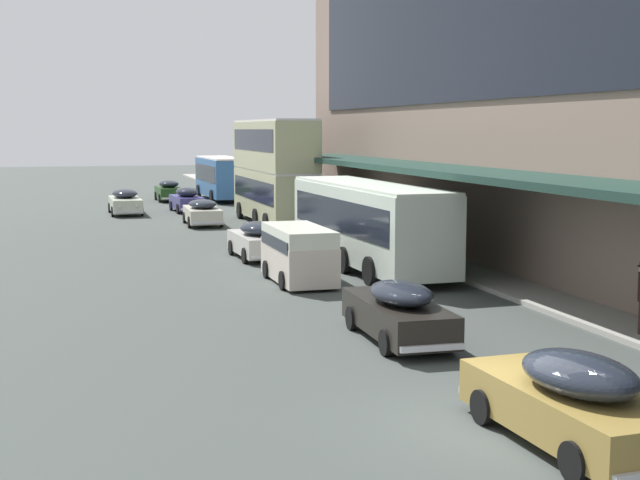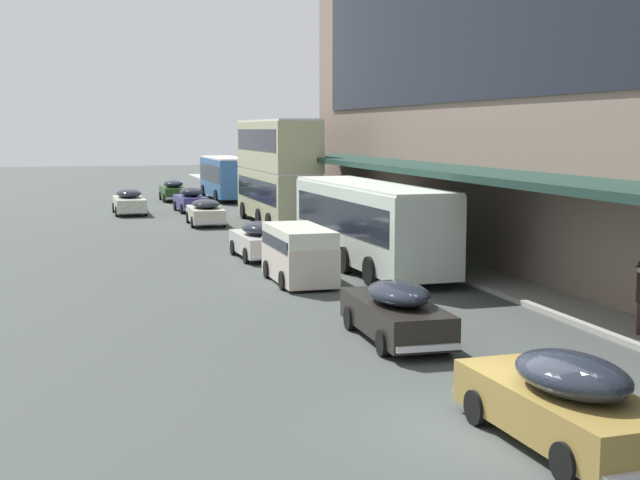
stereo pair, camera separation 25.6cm
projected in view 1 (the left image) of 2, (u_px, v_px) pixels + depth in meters
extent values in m
plane|color=#3E4541|center=(492.00, 427.00, 16.03)|extent=(240.00, 240.00, 0.00)
cube|color=#B0B183|center=(274.00, 195.00, 49.90)|extent=(2.42, 11.17, 2.65)
cube|color=black|center=(274.00, 189.00, 49.86)|extent=(2.46, 10.27, 1.17)
cube|color=silver|center=(274.00, 170.00, 49.73)|extent=(2.33, 11.17, 0.12)
cube|color=#B0B183|center=(273.00, 146.00, 49.56)|extent=(2.42, 11.17, 2.65)
cube|color=black|center=(273.00, 140.00, 49.52)|extent=(2.46, 10.27, 1.17)
cube|color=silver|center=(273.00, 121.00, 49.39)|extent=(2.33, 11.17, 0.12)
cube|color=black|center=(253.00, 126.00, 54.79)|extent=(1.21, 0.06, 0.36)
cylinder|color=black|center=(240.00, 210.00, 53.33)|extent=(0.25, 1.00, 1.00)
cylinder|color=black|center=(279.00, 209.00, 54.00)|extent=(0.25, 1.00, 1.00)
cylinder|color=black|center=(267.00, 222.00, 46.42)|extent=(0.25, 1.00, 1.00)
cylinder|color=black|center=(311.00, 221.00, 47.08)|extent=(0.25, 1.00, 1.00)
cylinder|color=black|center=(256.00, 218.00, 48.92)|extent=(0.25, 1.00, 1.00)
cylinder|color=black|center=(298.00, 216.00, 49.58)|extent=(0.25, 1.00, 1.00)
cube|color=silver|center=(368.00, 223.00, 34.10)|extent=(2.85, 11.54, 2.81)
cube|color=black|center=(368.00, 214.00, 34.06)|extent=(2.86, 10.62, 1.24)
cube|color=silver|center=(368.00, 185.00, 33.92)|extent=(2.75, 11.54, 0.12)
cube|color=black|center=(322.00, 184.00, 39.41)|extent=(1.26, 0.10, 0.36)
cylinder|color=black|center=(307.00, 244.00, 37.56)|extent=(0.28, 1.01, 1.00)
cylinder|color=black|center=(363.00, 242.00, 38.32)|extent=(0.28, 1.01, 1.00)
cylinder|color=black|center=(370.00, 271.00, 30.52)|extent=(0.28, 1.01, 1.00)
cylinder|color=black|center=(437.00, 267.00, 31.28)|extent=(0.28, 1.01, 1.00)
cylinder|color=black|center=(344.00, 260.00, 33.06)|extent=(0.28, 1.01, 1.00)
cylinder|color=black|center=(406.00, 257.00, 33.82)|extent=(0.28, 1.01, 1.00)
cube|color=#2E5E9A|center=(221.00, 177.00, 67.27)|extent=(2.63, 9.16, 2.77)
cube|color=black|center=(221.00, 173.00, 67.23)|extent=(2.66, 8.43, 1.22)
cube|color=silver|center=(221.00, 158.00, 67.09)|extent=(2.53, 9.16, 0.12)
cube|color=black|center=(210.00, 160.00, 71.49)|extent=(1.24, 0.08, 0.36)
cylinder|color=black|center=(199.00, 191.00, 70.00)|extent=(0.27, 1.00, 1.00)
cylinder|color=black|center=(230.00, 190.00, 70.72)|extent=(0.27, 1.00, 1.00)
cylinder|color=black|center=(212.00, 196.00, 64.38)|extent=(0.27, 1.00, 1.00)
cylinder|color=black|center=(246.00, 196.00, 65.10)|extent=(0.27, 1.00, 1.00)
cube|color=navy|center=(187.00, 202.00, 57.66)|extent=(1.83, 4.20, 0.81)
ellipsoid|color=#1E232D|center=(187.00, 192.00, 57.39)|extent=(1.54, 2.34, 0.62)
cube|color=silver|center=(181.00, 204.00, 59.67)|extent=(1.53, 0.20, 0.14)
cube|color=silver|center=(193.00, 209.00, 55.72)|extent=(1.53, 0.20, 0.14)
sphere|color=silver|center=(174.00, 199.00, 59.46)|extent=(0.18, 0.18, 0.18)
sphere|color=silver|center=(187.00, 199.00, 59.75)|extent=(0.18, 0.18, 0.18)
cylinder|color=black|center=(171.00, 206.00, 58.64)|extent=(0.17, 0.65, 0.64)
cylinder|color=black|center=(195.00, 205.00, 59.16)|extent=(0.17, 0.65, 0.64)
cylinder|color=black|center=(178.00, 209.00, 56.24)|extent=(0.17, 0.65, 0.64)
cylinder|color=black|center=(203.00, 208.00, 56.76)|extent=(0.17, 0.65, 0.64)
cube|color=beige|center=(202.00, 214.00, 49.69)|extent=(1.89, 4.44, 0.76)
ellipsoid|color=#1E232D|center=(203.00, 204.00, 49.40)|extent=(1.62, 2.46, 0.51)
cube|color=silver|center=(198.00, 215.00, 51.87)|extent=(1.67, 0.17, 0.14)
cube|color=silver|center=(207.00, 223.00, 47.56)|extent=(1.67, 0.17, 0.14)
sphere|color=silver|center=(190.00, 210.00, 51.69)|extent=(0.18, 0.18, 0.18)
sphere|color=silver|center=(206.00, 210.00, 51.93)|extent=(0.18, 0.18, 0.18)
cylinder|color=black|center=(184.00, 218.00, 50.82)|extent=(0.16, 0.64, 0.64)
cylinder|color=black|center=(215.00, 217.00, 51.24)|extent=(0.16, 0.64, 0.64)
cylinder|color=black|center=(189.00, 222.00, 48.20)|extent=(0.16, 0.64, 0.64)
cylinder|color=black|center=(221.00, 221.00, 48.63)|extent=(0.16, 0.64, 0.64)
cube|color=beige|center=(259.00, 244.00, 36.89)|extent=(1.89, 4.21, 0.80)
ellipsoid|color=#1E232D|center=(260.00, 228.00, 36.61)|extent=(1.63, 2.33, 0.57)
cube|color=silver|center=(247.00, 243.00, 38.94)|extent=(1.69, 0.17, 0.14)
cube|color=silver|center=(272.00, 256.00, 34.90)|extent=(1.69, 0.17, 0.14)
sphere|color=silver|center=(236.00, 237.00, 38.72)|extent=(0.18, 0.18, 0.18)
sphere|color=silver|center=(258.00, 236.00, 39.02)|extent=(0.18, 0.18, 0.18)
cylinder|color=black|center=(231.00, 248.00, 37.88)|extent=(0.16, 0.64, 0.64)
cylinder|color=black|center=(271.00, 246.00, 38.41)|extent=(0.16, 0.64, 0.64)
cylinder|color=black|center=(245.00, 256.00, 35.44)|extent=(0.16, 0.64, 0.64)
cylinder|color=black|center=(288.00, 254.00, 35.97)|extent=(0.16, 0.64, 0.64)
cube|color=olive|center=(570.00, 410.00, 15.04)|extent=(2.00, 4.64, 0.78)
ellipsoid|color=#1E232D|center=(579.00, 374.00, 14.74)|extent=(1.69, 2.58, 0.65)
cube|color=silver|center=(499.00, 386.00, 17.26)|extent=(1.70, 0.20, 0.14)
sphere|color=silver|center=(478.00, 374.00, 17.04)|extent=(0.18, 0.18, 0.18)
sphere|color=silver|center=(523.00, 370.00, 17.36)|extent=(0.18, 0.18, 0.18)
cylinder|color=black|center=(481.00, 407.00, 16.12)|extent=(0.17, 0.65, 0.64)
cylinder|color=black|center=(566.00, 398.00, 16.69)|extent=(0.17, 0.65, 0.64)
cylinder|color=black|center=(573.00, 462.00, 13.47)|extent=(0.17, 0.65, 0.64)
cube|color=#1D4118|center=(169.00, 193.00, 66.39)|extent=(1.69, 4.17, 0.83)
ellipsoid|color=#1E232D|center=(169.00, 184.00, 66.12)|extent=(1.47, 2.30, 0.55)
cube|color=silver|center=(165.00, 194.00, 68.44)|extent=(1.56, 0.14, 0.14)
cube|color=silver|center=(172.00, 198.00, 64.41)|extent=(1.56, 0.14, 0.14)
sphere|color=silver|center=(159.00, 190.00, 68.25)|extent=(0.18, 0.18, 0.18)
sphere|color=silver|center=(171.00, 190.00, 68.51)|extent=(0.18, 0.18, 0.18)
cylinder|color=black|center=(156.00, 196.00, 67.42)|extent=(0.15, 0.64, 0.64)
cylinder|color=black|center=(177.00, 195.00, 67.89)|extent=(0.15, 0.64, 0.64)
cylinder|color=black|center=(160.00, 198.00, 64.98)|extent=(0.15, 0.64, 0.64)
cylinder|color=black|center=(182.00, 198.00, 65.45)|extent=(0.15, 0.64, 0.64)
cube|color=black|center=(398.00, 317.00, 22.52)|extent=(1.76, 4.66, 0.79)
ellipsoid|color=#1E232D|center=(401.00, 293.00, 22.22)|extent=(1.50, 2.58, 0.56)
cube|color=silver|center=(370.00, 308.00, 24.81)|extent=(1.55, 0.16, 0.14)
cube|color=silver|center=(432.00, 348.00, 20.28)|extent=(1.55, 0.16, 0.14)
sphere|color=silver|center=(355.00, 299.00, 24.64)|extent=(0.18, 0.18, 0.18)
sphere|color=silver|center=(385.00, 297.00, 24.86)|extent=(0.18, 0.18, 0.18)
cylinder|color=black|center=(351.00, 318.00, 23.73)|extent=(0.16, 0.64, 0.64)
cylinder|color=black|center=(408.00, 315.00, 24.13)|extent=(0.16, 0.64, 0.64)
cylinder|color=black|center=(385.00, 343.00, 20.98)|extent=(0.16, 0.64, 0.64)
cylinder|color=black|center=(449.00, 339.00, 21.38)|extent=(0.16, 0.64, 0.64)
cube|color=beige|center=(125.00, 204.00, 56.03)|extent=(1.84, 4.77, 0.82)
ellipsoid|color=#1E232D|center=(125.00, 193.00, 56.17)|extent=(1.60, 2.63, 0.58)
cube|color=silver|center=(129.00, 212.00, 53.76)|extent=(1.70, 0.14, 0.14)
cube|color=silver|center=(122.00, 205.00, 58.37)|extent=(1.70, 0.14, 0.14)
sphere|color=silver|center=(137.00, 207.00, 53.89)|extent=(0.18, 0.18, 0.18)
sphere|color=silver|center=(120.00, 207.00, 53.61)|extent=(0.18, 0.18, 0.18)
cylinder|color=black|center=(142.00, 211.00, 54.92)|extent=(0.15, 0.64, 0.64)
cylinder|color=black|center=(112.00, 212.00, 54.41)|extent=(0.15, 0.64, 0.64)
cylinder|color=black|center=(138.00, 207.00, 57.72)|extent=(0.15, 0.64, 0.64)
cylinder|color=black|center=(109.00, 208.00, 57.21)|extent=(0.15, 0.64, 0.64)
cube|color=beige|center=(299.00, 261.00, 31.00)|extent=(1.75, 4.30, 1.29)
cube|color=silver|center=(299.00, 239.00, 30.91)|extent=(1.72, 4.22, 0.83)
cube|color=black|center=(299.00, 241.00, 30.92)|extent=(1.79, 3.87, 0.41)
ellipsoid|color=beige|center=(284.00, 249.00, 32.99)|extent=(1.61, 0.60, 1.11)
cylinder|color=black|center=(266.00, 269.00, 32.01)|extent=(0.16, 0.64, 0.64)
cylinder|color=black|center=(313.00, 267.00, 32.49)|extent=(0.16, 0.64, 0.64)
cylinder|color=black|center=(283.00, 281.00, 29.63)|extent=(0.16, 0.64, 0.64)
cylinder|color=black|center=(333.00, 278.00, 30.11)|extent=(0.16, 0.64, 0.64)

